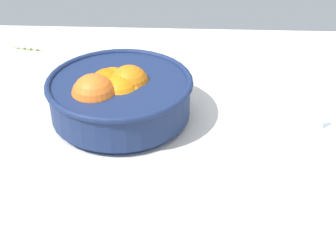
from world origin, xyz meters
TOP-DOWN VIEW (x-y plane):
  - ground_plane at (0.00, 0.00)cm, footprint 129.61×106.66cm
  - fruit_bowl at (-13.05, 7.85)cm, footprint 27.88×27.88cm
  - juice_pitcher at (21.62, -18.43)cm, footprint 10.66×13.79cm
  - herb_sprig_0 at (-39.94, 38.01)cm, footprint 8.66×1.98cm

SIDE VIEW (x-z plane):
  - ground_plane at x=0.00cm, z-range -3.00..0.00cm
  - herb_sprig_0 at x=-39.94cm, z-range -0.22..0.75cm
  - fruit_bowl at x=-13.05cm, z-range -0.57..10.62cm
  - juice_pitcher at x=21.62cm, z-range -2.28..13.20cm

